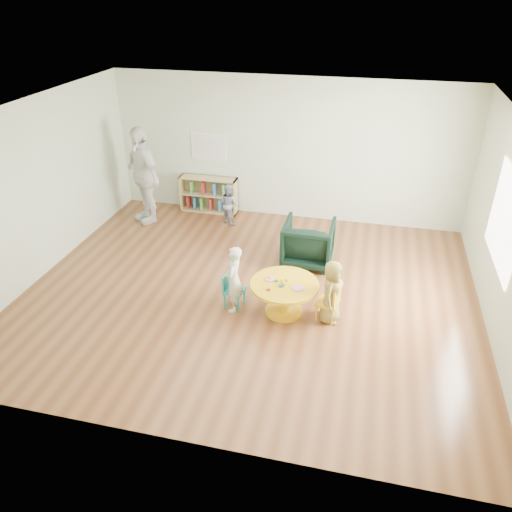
# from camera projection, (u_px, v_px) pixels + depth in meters

# --- Properties ---
(room) EXTENTS (7.10, 7.00, 2.80)m
(room) POSITION_uv_depth(u_px,v_px,m) (250.00, 179.00, 6.99)
(room) COLOR brown
(room) RESTS_ON ground
(activity_table) EXTENTS (1.01, 1.01, 0.55)m
(activity_table) POSITION_uv_depth(u_px,v_px,m) (284.00, 292.00, 7.27)
(activity_table) COLOR gold
(activity_table) RESTS_ON ground
(kid_chair_left) EXTENTS (0.32, 0.32, 0.53)m
(kid_chair_left) POSITION_uv_depth(u_px,v_px,m) (232.00, 289.00, 7.47)
(kid_chair_left) COLOR teal
(kid_chair_left) RESTS_ON ground
(kid_chair_right) EXTENTS (0.35, 0.35, 0.55)m
(kid_chair_right) POSITION_uv_depth(u_px,v_px,m) (330.00, 302.00, 7.15)
(kid_chair_right) COLOR gold
(kid_chair_right) RESTS_ON ground
(bookshelf) EXTENTS (1.20, 0.30, 0.75)m
(bookshelf) POSITION_uv_depth(u_px,v_px,m) (209.00, 194.00, 10.49)
(bookshelf) COLOR tan
(bookshelf) RESTS_ON ground
(alphabet_poster) EXTENTS (0.74, 0.01, 0.54)m
(alphabet_poster) POSITION_uv_depth(u_px,v_px,m) (209.00, 147.00, 10.11)
(alphabet_poster) COLOR white
(alphabet_poster) RESTS_ON ground
(armchair) EXTENTS (0.84, 0.86, 0.78)m
(armchair) POSITION_uv_depth(u_px,v_px,m) (308.00, 243.00, 8.54)
(armchair) COLOR black
(armchair) RESTS_ON ground
(child_left) EXTENTS (0.25, 0.38, 1.04)m
(child_left) POSITION_uv_depth(u_px,v_px,m) (234.00, 279.00, 7.26)
(child_left) COLOR silver
(child_left) RESTS_ON ground
(child_right) EXTENTS (0.38, 0.51, 0.96)m
(child_right) POSITION_uv_depth(u_px,v_px,m) (332.00, 292.00, 7.05)
(child_right) COLOR yellow
(child_right) RESTS_ON ground
(toddler) EXTENTS (0.50, 0.48, 0.82)m
(toddler) POSITION_uv_depth(u_px,v_px,m) (229.00, 204.00, 9.94)
(toddler) COLOR #1C1F46
(toddler) RESTS_ON ground
(adult_caretaker) EXTENTS (1.18, 1.06, 1.93)m
(adult_caretaker) POSITION_uv_depth(u_px,v_px,m) (143.00, 175.00, 9.79)
(adult_caretaker) COLOR white
(adult_caretaker) RESTS_ON ground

